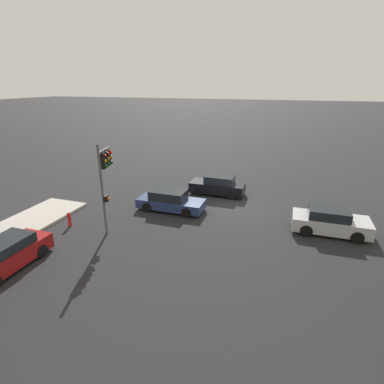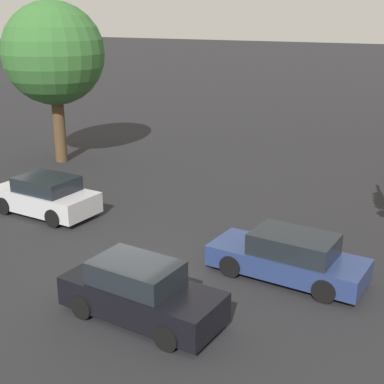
{
  "view_description": "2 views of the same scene",
  "coord_description": "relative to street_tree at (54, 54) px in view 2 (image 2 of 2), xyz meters",
  "views": [
    {
      "loc": [
        -3.59,
        20.16,
        8.45
      ],
      "look_at": [
        2.02,
        3.39,
        1.99
      ],
      "focal_mm": 28.0,
      "sensor_mm": 36.0,
      "label": 1
    },
    {
      "loc": [
        9.16,
        -11.64,
        7.49
      ],
      "look_at": [
        0.37,
        2.65,
        1.96
      ],
      "focal_mm": 50.0,
      "sensor_mm": 36.0,
      "label": 2
    }
  ],
  "objects": [
    {
      "name": "crossing_car_0",
      "position": [
        5.34,
        -6.24,
        -4.92
      ],
      "size": [
        4.33,
        2.06,
        1.55
      ],
      "rotation": [
        0.0,
        0.0,
        3.15
      ],
      "color": "#B7B7BC",
      "rests_on": "ground_plane"
    },
    {
      "name": "ground_plane",
      "position": [
        11.59,
        -8.59,
        -5.65
      ],
      "size": [
        300.0,
        300.0,
        0.0
      ],
      "primitive_type": "plane",
      "color": "black"
    },
    {
      "name": "crossing_car_1",
      "position": [
        13.22,
        -10.51,
        -4.92
      ],
      "size": [
        4.3,
        1.83,
        1.57
      ],
      "rotation": [
        0.0,
        0.0,
        -0.01
      ],
      "color": "black",
      "rests_on": "ground_plane"
    },
    {
      "name": "crossing_car_2",
      "position": [
        15.62,
        -6.39,
        -4.97
      ],
      "size": [
        4.67,
        1.89,
        1.44
      ],
      "rotation": [
        0.0,
        0.0,
        3.14
      ],
      "color": "navy",
      "rests_on": "ground_plane"
    },
    {
      "name": "street_tree",
      "position": [
        0.0,
        0.0,
        0.0
      ],
      "size": [
        5.22,
        5.22,
        8.3
      ],
      "color": "#4C3823",
      "rests_on": "ground_plane"
    }
  ]
}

